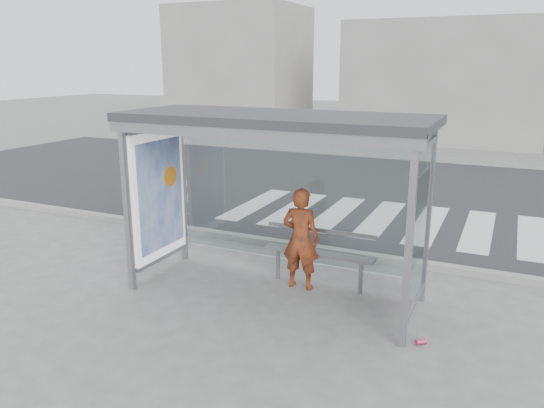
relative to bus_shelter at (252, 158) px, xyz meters
The scene contains 10 objects.
ground 2.02m from the bus_shelter, ahead, with size 80.00×80.00×0.00m, color #62625F.
road 7.22m from the bus_shelter, 86.94° to the left, with size 30.00×10.00×0.01m, color #252528.
curb 2.72m from the bus_shelter, 78.88° to the left, with size 30.00×0.18×0.12m, color gray.
crosswalk 4.94m from the bus_shelter, 78.89° to the left, with size 6.55×3.00×0.00m.
bus_shelter is the anchor object (origin of this frame).
building_left 20.38m from the bus_shelter, 118.23° to the left, with size 6.00×5.00×6.00m, color gray.
building_center 17.95m from the bus_shelter, 88.81° to the left, with size 8.00×5.00×5.00m, color gray.
person 1.41m from the bus_shelter, 29.00° to the left, with size 0.56×0.37×1.54m, color #C95D12.
bench 1.76m from the bus_shelter, 31.12° to the left, with size 1.70×0.23×0.88m.
soda_can 3.29m from the bus_shelter, 13.68° to the right, with size 0.07×0.07×0.13m, color #DB4070.
Camera 1 is at (2.95, -6.51, 3.27)m, focal length 35.00 mm.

